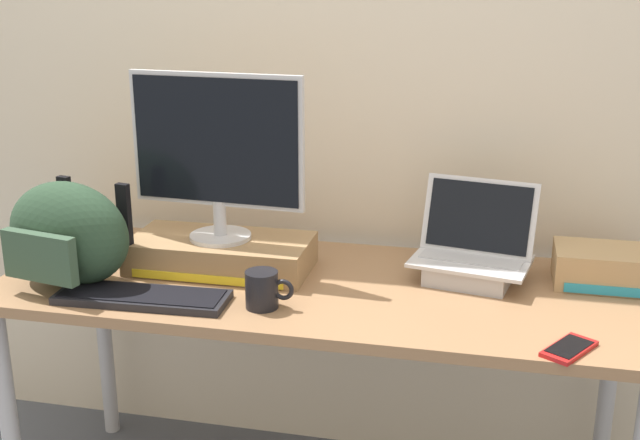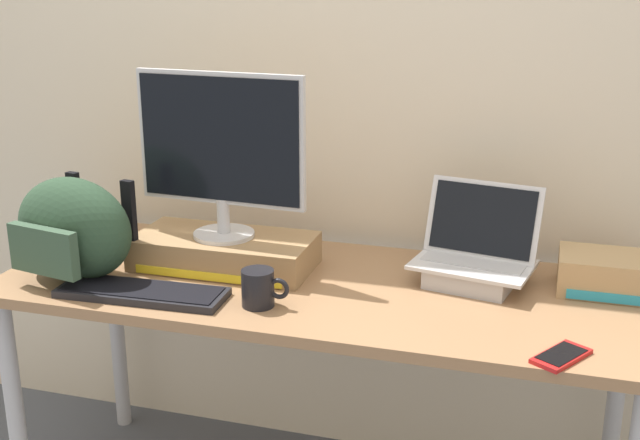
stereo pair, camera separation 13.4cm
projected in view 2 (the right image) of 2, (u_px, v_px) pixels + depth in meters
back_wall at (361, 60)px, 2.42m from camera, size 7.00×0.10×2.60m
desk at (320, 308)px, 2.21m from camera, size 1.76×0.68×0.75m
toner_box_yellow at (225, 251)px, 2.29m from camera, size 0.51×0.25×0.09m
desktop_monitor at (220, 149)px, 2.20m from camera, size 0.50×0.17×0.47m
open_laptop at (474, 264)px, 2.17m from camera, size 0.35×0.27×0.27m
external_keyboard at (142, 292)px, 2.09m from camera, size 0.45×0.16×0.02m
messenger_backpack at (73, 229)px, 2.18m from camera, size 0.40×0.29×0.29m
coffee_mug at (259, 288)px, 2.02m from camera, size 0.13×0.08×0.10m
cell_phone at (561, 356)px, 1.76m from camera, size 0.14×0.16×0.01m
plush_toy at (114, 229)px, 2.48m from camera, size 0.10×0.10×0.10m
toner_box_cyan at (621, 275)px, 2.11m from camera, size 0.32×0.18×0.10m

